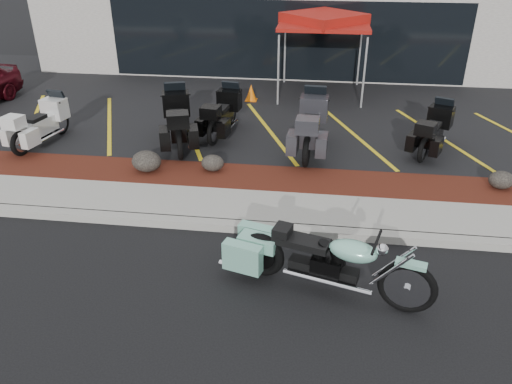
# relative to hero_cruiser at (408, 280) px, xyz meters

# --- Properties ---
(ground) EXTENTS (90.00, 90.00, 0.00)m
(ground) POSITION_rel_hero_cruiser_xyz_m (-2.63, 0.95, -0.55)
(ground) COLOR black
(ground) RESTS_ON ground
(curb) EXTENTS (24.00, 0.25, 0.15)m
(curb) POSITION_rel_hero_cruiser_xyz_m (-2.63, 1.85, -0.47)
(curb) COLOR gray
(curb) RESTS_ON ground
(sidewalk) EXTENTS (24.00, 1.20, 0.15)m
(sidewalk) POSITION_rel_hero_cruiser_xyz_m (-2.63, 2.55, -0.47)
(sidewalk) COLOR gray
(sidewalk) RESTS_ON ground
(mulch_bed) EXTENTS (24.00, 1.20, 0.16)m
(mulch_bed) POSITION_rel_hero_cruiser_xyz_m (-2.63, 3.75, -0.47)
(mulch_bed) COLOR black
(mulch_bed) RESTS_ON ground
(upper_lot) EXTENTS (26.00, 9.60, 0.15)m
(upper_lot) POSITION_rel_hero_cruiser_xyz_m (-2.63, 9.15, -0.47)
(upper_lot) COLOR black
(upper_lot) RESTS_ON ground
(dealership_building) EXTENTS (18.00, 8.16, 4.00)m
(dealership_building) POSITION_rel_hero_cruiser_xyz_m (-2.63, 15.42, 1.46)
(dealership_building) COLOR gray
(dealership_building) RESTS_ON ground
(boulder_left) EXTENTS (0.64, 0.54, 0.46)m
(boulder_left) POSITION_rel_hero_cruiser_xyz_m (-5.02, 3.73, -0.16)
(boulder_left) COLOR black
(boulder_left) RESTS_ON mulch_bed
(boulder_mid) EXTENTS (0.50, 0.42, 0.35)m
(boulder_mid) POSITION_rel_hero_cruiser_xyz_m (-3.60, 3.94, -0.21)
(boulder_mid) COLOR black
(boulder_mid) RESTS_ON mulch_bed
(boulder_right) EXTENTS (0.51, 0.42, 0.36)m
(boulder_right) POSITION_rel_hero_cruiser_xyz_m (2.40, 3.88, -0.21)
(boulder_right) COLOR black
(boulder_right) RESTS_ON mulch_bed
(hero_cruiser) EXTENTS (3.22, 1.61, 1.10)m
(hero_cruiser) POSITION_rel_hero_cruiser_xyz_m (0.00, 0.00, 0.00)
(hero_cruiser) COLOR #7DC3AA
(hero_cruiser) RESTS_ON ground
(touring_white) EXTENTS (1.12, 2.10, 1.16)m
(touring_white) POSITION_rel_hero_cruiser_xyz_m (-7.92, 5.62, 0.18)
(touring_white) COLOR silver
(touring_white) RESTS_ON upper_lot
(touring_black_front) EXTENTS (1.53, 2.48, 1.35)m
(touring_black_front) POSITION_rel_hero_cruiser_xyz_m (-4.96, 6.07, 0.28)
(touring_black_front) COLOR black
(touring_black_front) RESTS_ON upper_lot
(touring_black_mid) EXTENTS (1.05, 2.14, 1.20)m
(touring_black_mid) POSITION_rel_hero_cruiser_xyz_m (-3.70, 6.85, 0.20)
(touring_black_mid) COLOR black
(touring_black_mid) RESTS_ON upper_lot
(touring_grey) EXTENTS (1.05, 2.41, 1.37)m
(touring_grey) POSITION_rel_hero_cruiser_xyz_m (-1.48, 6.14, 0.28)
(touring_grey) COLOR #2A2A2F
(touring_grey) RESTS_ON upper_lot
(touring_black_rear) EXTENTS (1.50, 2.09, 1.14)m
(touring_black_rear) POSITION_rel_hero_cruiser_xyz_m (1.60, 6.29, 0.17)
(touring_black_rear) COLOR black
(touring_black_rear) RESTS_ON upper_lot
(traffic_cone) EXTENTS (0.43, 0.43, 0.49)m
(traffic_cone) POSITION_rel_hero_cruiser_xyz_m (-3.46, 9.07, -0.15)
(traffic_cone) COLOR orange
(traffic_cone) RESTS_ON upper_lot
(popup_canopy) EXTENTS (3.12, 3.12, 2.48)m
(popup_canopy) POSITION_rel_hero_cruiser_xyz_m (-1.38, 10.02, 1.84)
(popup_canopy) COLOR silver
(popup_canopy) RESTS_ON upper_lot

